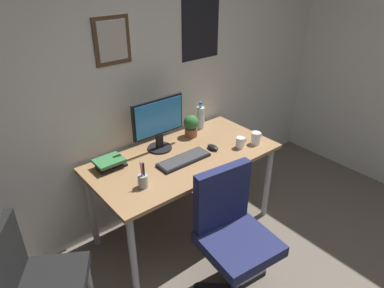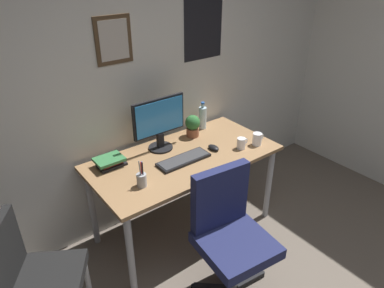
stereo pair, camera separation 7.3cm
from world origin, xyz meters
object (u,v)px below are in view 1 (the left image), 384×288
(office_chair, at_px, (232,229))
(water_bottle, at_px, (201,117))
(side_chair, at_px, (36,279))
(potted_plant, at_px, (191,125))
(monitor, at_px, (158,122))
(pen_cup, at_px, (143,180))
(coffee_mug_near, at_px, (240,142))
(keyboard, at_px, (184,160))
(book_stack_left, at_px, (110,163))
(coffee_mug_far, at_px, (256,138))
(computer_mouse, at_px, (213,147))

(office_chair, relative_size, water_bottle, 3.76)
(side_chair, distance_m, potted_plant, 1.65)
(monitor, xyz_separation_m, potted_plant, (0.34, 0.01, -0.13))
(office_chair, distance_m, water_bottle, 1.18)
(pen_cup, bearing_deg, water_bottle, 26.80)
(coffee_mug_near, bearing_deg, keyboard, 166.04)
(coffee_mug_near, xyz_separation_m, potted_plant, (-0.18, 0.42, 0.06))
(monitor, height_order, book_stack_left, monitor)
(monitor, distance_m, coffee_mug_far, 0.83)
(computer_mouse, bearing_deg, side_chair, -173.77)
(coffee_mug_far, bearing_deg, potted_plant, 126.02)
(computer_mouse, xyz_separation_m, potted_plant, (0.01, 0.30, 0.09))
(potted_plant, bearing_deg, water_bottle, 23.07)
(monitor, xyz_separation_m, pen_cup, (-0.39, -0.37, -0.19))
(side_chair, distance_m, monitor, 1.37)
(monitor, bearing_deg, potted_plant, 2.29)
(water_bottle, bearing_deg, computer_mouse, -116.42)
(monitor, distance_m, keyboard, 0.36)
(coffee_mug_near, bearing_deg, monitor, 142.40)
(coffee_mug_near, bearing_deg, side_chair, -178.45)
(side_chair, distance_m, water_bottle, 1.83)
(potted_plant, distance_m, book_stack_left, 0.80)
(monitor, height_order, pen_cup, monitor)
(coffee_mug_near, bearing_deg, potted_plant, 113.47)
(coffee_mug_far, height_order, book_stack_left, coffee_mug_far)
(pen_cup, bearing_deg, side_chair, -174.33)
(monitor, distance_m, pen_cup, 0.57)
(side_chair, height_order, water_bottle, water_bottle)
(water_bottle, xyz_separation_m, coffee_mug_far, (0.16, -0.53, -0.05))
(coffee_mug_far, xyz_separation_m, pen_cup, (-1.07, 0.07, 0.00))
(computer_mouse, bearing_deg, coffee_mug_near, -31.50)
(water_bottle, height_order, book_stack_left, water_bottle)
(potted_plant, xyz_separation_m, book_stack_left, (-0.79, -0.01, -0.07))
(monitor, bearing_deg, coffee_mug_far, -33.17)
(computer_mouse, height_order, coffee_mug_near, coffee_mug_near)
(office_chair, xyz_separation_m, potted_plant, (0.39, 0.91, 0.32))
(side_chair, bearing_deg, computer_mouse, 6.23)
(keyboard, bearing_deg, computer_mouse, -0.60)
(coffee_mug_near, bearing_deg, office_chair, -139.33)
(water_bottle, bearing_deg, keyboard, -142.74)
(office_chair, distance_m, coffee_mug_near, 0.80)
(book_stack_left, bearing_deg, coffee_mug_near, -22.50)
(monitor, xyz_separation_m, computer_mouse, (0.33, -0.29, -0.22))
(coffee_mug_far, height_order, potted_plant, potted_plant)
(coffee_mug_near, bearing_deg, pen_cup, 177.94)
(keyboard, height_order, pen_cup, pen_cup)
(keyboard, relative_size, coffee_mug_near, 3.97)
(side_chair, xyz_separation_m, book_stack_left, (0.75, 0.45, 0.28))
(keyboard, relative_size, coffee_mug_far, 3.74)
(keyboard, bearing_deg, coffee_mug_near, -13.96)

